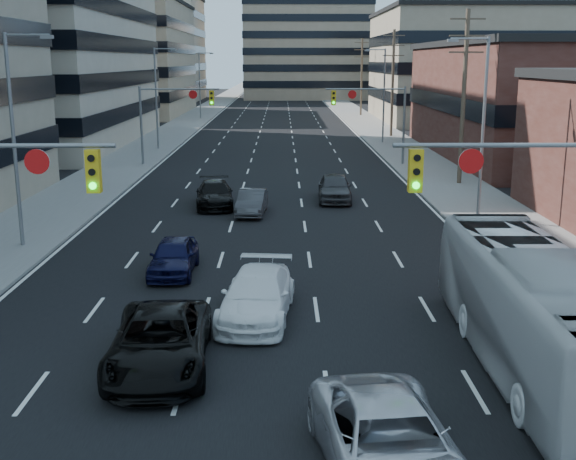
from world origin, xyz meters
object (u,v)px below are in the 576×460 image
Objects in this scene: white_van at (257,296)px; transit_bus at (536,311)px; sedan_blue at (174,256)px; black_pickup at (160,342)px; silver_suv at (390,445)px.

transit_bus is at bearing -22.26° from white_van.
black_pickup is at bearing -83.78° from sedan_blue.
silver_suv is at bearing -130.32° from transit_bus.
black_pickup is 4.51m from white_van.
black_pickup is 9.78m from transit_bus.
transit_bus is at bearing -39.27° from sedan_blue.
black_pickup is 7.40m from silver_suv.
silver_suv reaches higher than sedan_blue.
transit_bus is 2.86× the size of sedan_blue.
sedan_blue is (-0.91, 8.68, -0.06)m from black_pickup.
silver_suv is at bearing -66.73° from white_van.
white_van is (2.41, 3.81, -0.01)m from black_pickup.
transit_bus is at bearing -3.76° from black_pickup.
black_pickup is 8.72m from sedan_blue.
black_pickup is 1.00× the size of silver_suv.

